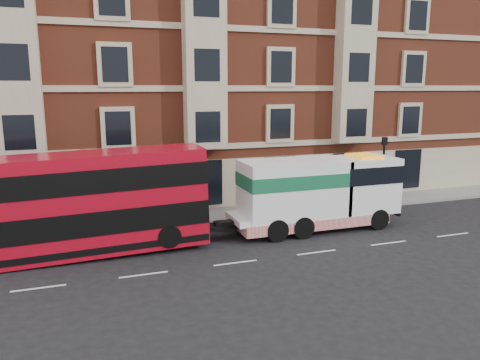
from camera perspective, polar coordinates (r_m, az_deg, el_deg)
name	(u,v)px	position (r m, az deg, el deg)	size (l,w,h in m)	color
ground	(235,263)	(20.87, -0.56, -10.07)	(120.00, 120.00, 0.00)	black
sidewalk	(195,217)	(27.69, -5.55, -4.52)	(90.00, 3.00, 0.15)	slate
victorian_terrace	(173,51)	(34.16, -8.15, 15.34)	(45.00, 12.00, 20.40)	brown
lamp_post_west	(85,185)	(25.10, -18.36, -0.60)	(0.35, 0.15, 4.35)	black
lamp_post_east	(383,166)	(31.01, 17.05, 1.67)	(0.35, 0.15, 4.35)	black
double_decker_bus	(77,203)	(22.28, -19.26, -2.63)	(11.58, 2.66, 4.69)	#AD091C
tow_truck	(316,192)	(25.33, 9.20, -1.51)	(9.27, 2.74, 3.86)	white
pedestrian	(79,209)	(27.14, -19.00, -3.32)	(0.65, 0.43, 1.78)	#1A1A34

